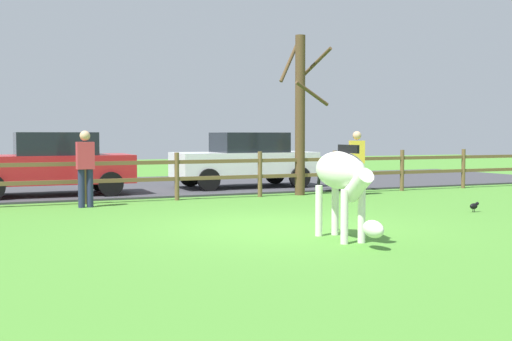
# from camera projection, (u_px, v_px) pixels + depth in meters

# --- Properties ---
(ground_plane) EXTENTS (60.00, 60.00, 0.00)m
(ground_plane) POSITION_uv_depth(u_px,v_px,m) (277.00, 227.00, 11.19)
(ground_plane) COLOR #47842D
(parking_asphalt) EXTENTS (28.00, 7.40, 0.05)m
(parking_asphalt) POSITION_uv_depth(u_px,v_px,m) (140.00, 186.00, 19.66)
(parking_asphalt) COLOR #38383D
(parking_asphalt) RESTS_ON ground_plane
(paddock_fence) EXTENTS (21.69, 0.11, 1.13)m
(paddock_fence) POSITION_uv_depth(u_px,v_px,m) (177.00, 173.00, 15.63)
(paddock_fence) COLOR brown
(paddock_fence) RESTS_ON ground_plane
(bare_tree) EXTENTS (1.19, 1.29, 4.11)m
(bare_tree) POSITION_uv_depth(u_px,v_px,m) (301.00, 111.00, 16.92)
(bare_tree) COLOR #513A23
(bare_tree) RESTS_ON ground_plane
(zebra) EXTENTS (0.54, 1.94, 1.41)m
(zebra) POSITION_uv_depth(u_px,v_px,m) (343.00, 178.00, 9.73)
(zebra) COLOR white
(zebra) RESTS_ON ground_plane
(crow_on_grass) EXTENTS (0.21, 0.10, 0.20)m
(crow_on_grass) POSITION_uv_depth(u_px,v_px,m) (474.00, 206.00, 13.28)
(crow_on_grass) COLOR black
(crow_on_grass) RESTS_ON ground_plane
(parked_car_red) EXTENTS (4.04, 1.96, 1.56)m
(parked_car_red) POSITION_uv_depth(u_px,v_px,m) (51.00, 163.00, 16.38)
(parked_car_red) COLOR red
(parked_car_red) RESTS_ON parking_asphalt
(parked_car_white) EXTENTS (4.04, 1.96, 1.56)m
(parked_car_white) POSITION_uv_depth(u_px,v_px,m) (245.00, 159.00, 18.90)
(parked_car_white) COLOR white
(parked_car_white) RESTS_ON parking_asphalt
(visitor_left_of_tree) EXTENTS (0.36, 0.23, 1.64)m
(visitor_left_of_tree) POSITION_uv_depth(u_px,v_px,m) (85.00, 165.00, 14.09)
(visitor_left_of_tree) COLOR #232847
(visitor_left_of_tree) RESTS_ON ground_plane
(visitor_right_of_tree) EXTENTS (0.40, 0.30, 1.64)m
(visitor_right_of_tree) POSITION_uv_depth(u_px,v_px,m) (357.00, 160.00, 16.90)
(visitor_right_of_tree) COLOR #232847
(visitor_right_of_tree) RESTS_ON ground_plane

